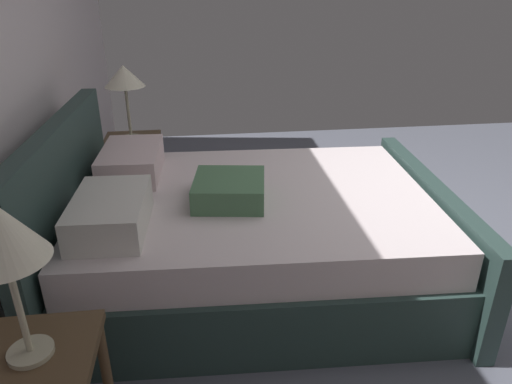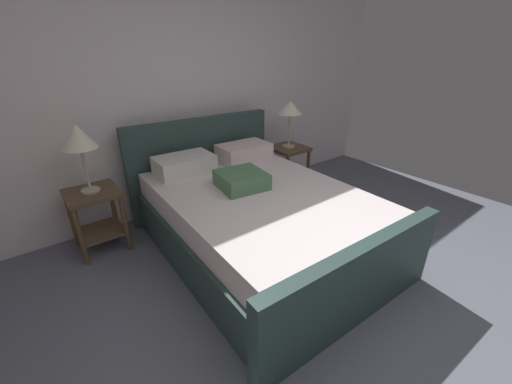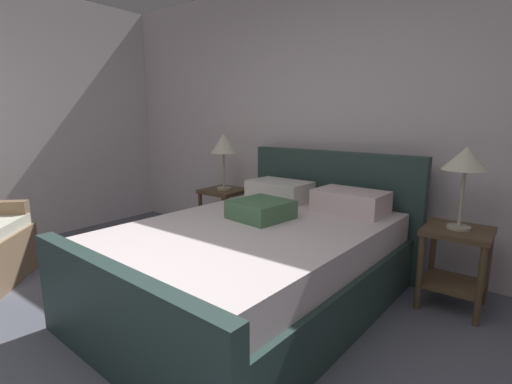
{
  "view_description": "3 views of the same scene",
  "coord_description": "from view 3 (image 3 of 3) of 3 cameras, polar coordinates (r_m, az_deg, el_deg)",
  "views": [
    {
      "loc": [
        -2.57,
        1.65,
        1.85
      ],
      "look_at": [
        -0.15,
        1.34,
        0.69
      ],
      "focal_mm": 33.32,
      "sensor_mm": 36.0,
      "label": 1
    },
    {
      "loc": [
        -1.61,
        -0.65,
        1.78
      ],
      "look_at": [
        -0.29,
        1.04,
        0.79
      ],
      "focal_mm": 22.03,
      "sensor_mm": 36.0,
      "label": 2
    },
    {
      "loc": [
        1.55,
        -0.74,
        1.38
      ],
      "look_at": [
        -0.15,
        1.48,
        0.82
      ],
      "focal_mm": 26.25,
      "sensor_mm": 36.0,
      "label": 3
    }
  ],
  "objects": [
    {
      "name": "nightstand_left",
      "position": [
        4.2,
        -4.83,
        -2.2
      ],
      "size": [
        0.44,
        0.44,
        0.6
      ],
      "color": "brown",
      "rests_on": "ground"
    },
    {
      "name": "table_lamp_left",
      "position": [
        4.1,
        -4.98,
        7.14
      ],
      "size": [
        0.29,
        0.29,
        0.61
      ],
      "color": "#B7B293",
      "rests_on": "nightstand_left"
    },
    {
      "name": "nightstand_right",
      "position": [
        3.11,
        28.12,
        -8.44
      ],
      "size": [
        0.44,
        0.44,
        0.6
      ],
      "color": "brown",
      "rests_on": "ground"
    },
    {
      "name": "table_lamp_right",
      "position": [
        2.96,
        29.34,
        4.1
      ],
      "size": [
        0.3,
        0.3,
        0.58
      ],
      "color": "#B7B293",
      "rests_on": "nightstand_right"
    },
    {
      "name": "wall_back",
      "position": [
        3.76,
        13.29,
        10.89
      ],
      "size": [
        6.07,
        0.12,
        2.75
      ],
      "primitive_type": "cube",
      "color": "silver",
      "rests_on": "ground"
    },
    {
      "name": "bed",
      "position": [
        2.84,
        0.7,
        -10.19
      ],
      "size": [
        1.8,
        2.38,
        1.08
      ],
      "color": "#2B413D",
      "rests_on": "ground"
    }
  ]
}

